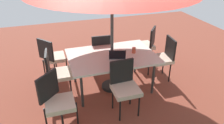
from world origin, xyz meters
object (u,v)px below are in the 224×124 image
dining_table (112,57)px  chair_south (101,51)px  chair_northeast (56,99)px  chair_east (56,72)px  chair_southwest (146,44)px  chair_west (163,57)px  chair_southeast (52,56)px  chair_north (125,85)px  cup (134,50)px  laptop (117,56)px

dining_table → chair_south: bearing=-86.0°
chair_northeast → chair_east: bearing=40.2°
dining_table → chair_east: (1.12, -0.05, -0.17)m
chair_east → chair_northeast: bearing=179.8°
dining_table → chair_east: chair_east is taller
chair_southwest → chair_east: size_ratio=1.00×
chair_northeast → chair_west: bearing=-25.1°
chair_southeast → chair_south: (-1.10, 0.07, 0.00)m
chair_northeast → chair_north: same height
chair_southwest → chair_east: 2.38m
chair_southwest → chair_south: (1.20, 0.06, 0.00)m
chair_west → chair_south: bearing=-113.6°
chair_south → chair_southeast: bearing=-0.0°
chair_northeast → cup: size_ratio=8.28×
chair_west → chair_southwest: size_ratio=1.00×
chair_southeast → chair_north: 1.95m
chair_west → laptop: size_ratio=2.60×
chair_southeast → dining_table: bearing=-163.8°
dining_table → chair_northeast: chair_northeast is taller
cup → chair_southeast: bearing=-27.0°
chair_southeast → chair_south: 1.10m
dining_table → laptop: laptop is taller
chair_east → cup: 1.61m
chair_southeast → chair_southwest: size_ratio=1.00×
chair_north → laptop: 0.67m
chair_southwest → laptop: laptop is taller
chair_south → chair_east: bearing=35.8°
chair_west → cup: 0.78m
chair_southeast → chair_west: same height
chair_north → cup: (-0.48, -0.76, 0.28)m
dining_table → chair_northeast: bearing=35.0°
chair_north → cup: chair_north is taller
chair_west → laptop: laptop is taller
chair_east → chair_north: bearing=-122.5°
dining_table → cup: 0.47m
cup → chair_west: bearing=-176.3°
chair_west → chair_southwest: (0.05, -0.77, 0.00)m
chair_southeast → chair_south: bearing=-132.9°
dining_table → chair_north: size_ratio=1.79×
chair_south → cup: chair_south is taller
chair_west → dining_table: bearing=-83.1°
chair_west → chair_east: same height
chair_south → chair_north: 1.51m
chair_northeast → chair_east: same height
chair_south → chair_east: size_ratio=1.00×
chair_northeast → chair_north: size_ratio=1.00×
chair_south → cup: (-0.51, 0.75, 0.28)m
chair_southeast → chair_east: size_ratio=1.00×
dining_table → chair_east: bearing=-2.8°
chair_south → dining_table: bearing=97.7°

